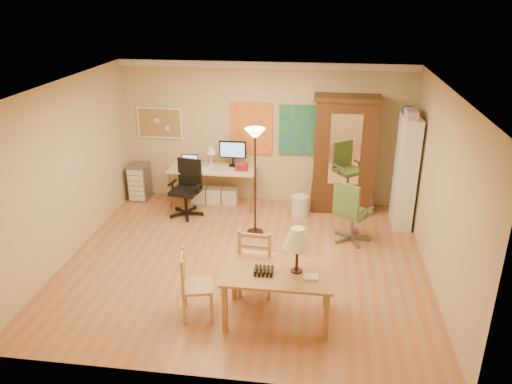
# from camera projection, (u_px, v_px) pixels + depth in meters

# --- Properties ---
(floor) EXTENTS (5.50, 5.50, 0.00)m
(floor) POSITION_uv_depth(u_px,v_px,m) (245.00, 262.00, 7.73)
(floor) COLOR #AD663D
(floor) RESTS_ON ground
(crown_molding) EXTENTS (5.50, 0.08, 0.12)m
(crown_molding) POSITION_uv_depth(u_px,v_px,m) (265.00, 65.00, 8.98)
(crown_molding) COLOR white
(crown_molding) RESTS_ON floor
(corkboard) EXTENTS (0.90, 0.04, 0.62)m
(corkboard) POSITION_uv_depth(u_px,v_px,m) (160.00, 123.00, 9.68)
(corkboard) COLOR #A27D4C
(corkboard) RESTS_ON floor
(art_panel_left) EXTENTS (0.80, 0.04, 1.00)m
(art_panel_left) POSITION_uv_depth(u_px,v_px,m) (251.00, 129.00, 9.47)
(art_panel_left) COLOR yellow
(art_panel_left) RESTS_ON floor
(art_panel_right) EXTENTS (0.75, 0.04, 0.95)m
(art_panel_right) POSITION_uv_depth(u_px,v_px,m) (299.00, 130.00, 9.36)
(art_panel_right) COLOR #246490
(art_panel_right) RESTS_ON floor
(dining_table) EXTENTS (1.35, 0.81, 1.27)m
(dining_table) POSITION_uv_depth(u_px,v_px,m) (285.00, 263.00, 6.13)
(dining_table) COLOR #956230
(dining_table) RESTS_ON floor
(ladder_chair_back) EXTENTS (0.50, 0.48, 1.01)m
(ladder_chair_back) POSITION_uv_depth(u_px,v_px,m) (257.00, 262.00, 6.80)
(ladder_chair_back) COLOR #BC7B56
(ladder_chair_back) RESTS_ON floor
(ladder_chair_left) EXTENTS (0.48, 0.50, 0.90)m
(ladder_chair_left) POSITION_uv_depth(u_px,v_px,m) (195.00, 286.00, 6.34)
(ladder_chair_left) COLOR #BC7B56
(ladder_chair_left) RESTS_ON floor
(torchiere_lamp) EXTENTS (0.34, 0.34, 1.86)m
(torchiere_lamp) POSITION_uv_depth(u_px,v_px,m) (255.00, 151.00, 8.07)
(torchiere_lamp) COLOR #3B1F17
(torchiere_lamp) RESTS_ON floor
(computer_desk) EXTENTS (1.65, 0.72, 1.25)m
(computer_desk) POSITION_uv_depth(u_px,v_px,m) (215.00, 181.00, 9.65)
(computer_desk) COLOR beige
(computer_desk) RESTS_ON floor
(office_chair_black) EXTENTS (0.64, 0.64, 1.04)m
(office_chair_black) POSITION_uv_depth(u_px,v_px,m) (187.00, 201.00, 9.23)
(office_chair_black) COLOR black
(office_chair_black) RESTS_ON floor
(office_chair_green) EXTENTS (0.68, 0.68, 1.07)m
(office_chair_green) POSITION_uv_depth(u_px,v_px,m) (351.00, 225.00, 8.28)
(office_chair_green) COLOR slate
(office_chair_green) RESTS_ON floor
(drawer_cart) EXTENTS (0.36, 0.43, 0.72)m
(drawer_cart) POSITION_uv_depth(u_px,v_px,m) (140.00, 182.00, 9.91)
(drawer_cart) COLOR slate
(drawer_cart) RESTS_ON floor
(armoire) EXTENTS (1.18, 0.56, 2.17)m
(armoire) POSITION_uv_depth(u_px,v_px,m) (344.00, 162.00, 9.24)
(armoire) COLOR #3E2611
(armoire) RESTS_ON floor
(bookshelf) EXTENTS (0.29, 0.78, 1.96)m
(bookshelf) POSITION_uv_depth(u_px,v_px,m) (405.00, 172.00, 8.63)
(bookshelf) COLOR white
(bookshelf) RESTS_ON floor
(wastebin) EXTENTS (0.32, 0.32, 0.39)m
(wastebin) POSITION_uv_depth(u_px,v_px,m) (300.00, 206.00, 9.21)
(wastebin) COLOR silver
(wastebin) RESTS_ON floor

